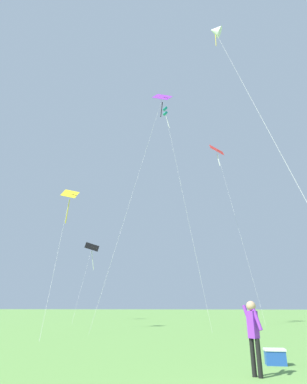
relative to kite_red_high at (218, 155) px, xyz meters
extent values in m
cube|color=red|center=(-0.09, 0.24, 0.84)|extent=(1.95, 2.08, 1.93)
cylinder|color=#3F382D|center=(-0.09, 0.24, 0.84)|extent=(1.61, 0.17, 0.99)
cylinder|color=silver|center=(0.05, 0.06, -0.81)|extent=(0.40, 0.49, 1.93)
cylinder|color=silver|center=(1.20, -4.39, -10.31)|extent=(2.58, 9.28, 22.01)
cube|color=yellow|center=(-13.37, -16.84, -10.84)|extent=(1.27, 0.98, 1.07)
cylinder|color=#3F382D|center=(-13.37, -16.84, -10.84)|extent=(1.29, 0.12, 0.43)
cylinder|color=yellow|center=(-13.51, -16.72, -12.33)|extent=(0.37, 0.33, 1.98)
cylinder|color=silver|center=(-12.06, -20.73, -16.13)|extent=(2.64, 7.79, 10.36)
cone|color=white|center=(-0.98, -22.75, -1.37)|extent=(0.99, 0.85, 1.04)
cylinder|color=yellow|center=(-1.00, -22.78, -2.23)|extent=(0.09, 0.12, 1.04)
cylinder|color=silver|center=(-0.04, -28.19, -11.38)|extent=(1.91, 10.89, 19.87)
cube|color=black|center=(-17.47, 0.71, -12.12)|extent=(1.76, 1.58, 1.39)
cylinder|color=#3F382D|center=(-17.47, 0.71, -12.12)|extent=(1.41, 0.19, 0.59)
cylinder|color=silver|center=(-17.31, 0.90, -13.93)|extent=(0.41, 0.49, 2.48)
cylinder|color=silver|center=(-16.54, -4.04, -16.78)|extent=(1.87, 9.50, 9.07)
cube|color=purple|center=(-6.13, -11.92, 1.50)|extent=(2.20, 1.16, 1.73)
cylinder|color=#3F382D|center=(-6.13, -11.92, 1.50)|extent=(1.40, 0.82, 0.96)
cylinder|color=black|center=(-6.21, -12.03, -0.14)|extent=(0.29, 0.34, 1.91)
cylinder|color=silver|center=(-7.93, -16.18, -9.98)|extent=(3.62, 8.54, 22.66)
cube|color=teal|center=(-5.69, -13.25, -0.93)|extent=(0.52, 0.52, 0.42)
cube|color=teal|center=(-5.69, -13.25, -1.48)|extent=(0.52, 0.52, 0.42)
cylinder|color=#3F382D|center=(-5.69, -13.25, -1.20)|extent=(0.02, 0.02, 0.79)
cylinder|color=silver|center=(-5.49, -13.25, -2.37)|extent=(0.45, 0.05, 1.63)
cylinder|color=silver|center=(-4.00, -15.42, -11.30)|extent=(3.39, 4.34, 20.03)
cylinder|color=black|center=(-1.53, -31.68, -20.89)|extent=(0.11, 0.11, 0.86)
cylinder|color=black|center=(-1.40, -31.81, -20.89)|extent=(0.11, 0.11, 0.86)
cube|color=purple|center=(-1.47, -31.75, -20.14)|extent=(0.29, 0.29, 0.64)
cylinder|color=purple|center=(-1.56, -31.65, -19.98)|extent=(0.26, 0.27, 0.60)
cylinder|color=purple|center=(-1.37, -31.84, -19.98)|extent=(0.26, 0.27, 0.60)
sphere|color=tan|center=(-1.47, -31.75, -19.70)|extent=(0.24, 0.24, 0.24)
cube|color=#2351B2|center=(-0.69, -29.89, -21.12)|extent=(0.56, 0.36, 0.38)
cube|color=white|center=(-0.69, -29.89, -20.90)|extent=(0.60, 0.40, 0.06)
camera|label=1|loc=(-2.59, -40.74, -19.72)|focal=30.07mm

